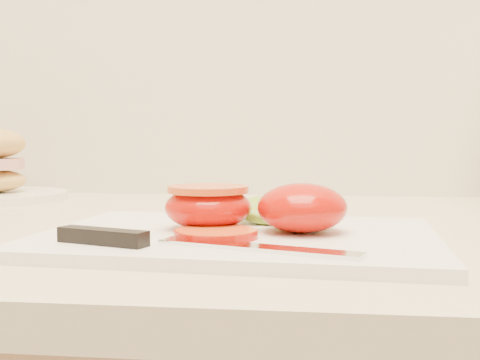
# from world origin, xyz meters

# --- Properties ---
(cutting_board) EXTENTS (0.36, 0.27, 0.01)m
(cutting_board) POSITION_xyz_m (-0.16, 1.55, 0.94)
(cutting_board) COLOR white
(cutting_board) RESTS_ON counter
(tomato_half_dome) EXTENTS (0.08, 0.08, 0.04)m
(tomato_half_dome) POSITION_xyz_m (-0.10, 1.56, 0.96)
(tomato_half_dome) COLOR red
(tomato_half_dome) RESTS_ON cutting_board
(tomato_half_cut) EXTENTS (0.08, 0.08, 0.04)m
(tomato_half_cut) POSITION_xyz_m (-0.19, 1.57, 0.96)
(tomato_half_cut) COLOR red
(tomato_half_cut) RESTS_ON cutting_board
(tomato_slice_0) EXTENTS (0.07, 0.07, 0.01)m
(tomato_slice_0) POSITION_xyz_m (-0.17, 1.52, 0.94)
(tomato_slice_0) COLOR orange
(tomato_slice_0) RESTS_ON cutting_board
(lettuce_leaf_0) EXTENTS (0.12, 0.11, 0.02)m
(lettuce_leaf_0) POSITION_xyz_m (-0.12, 1.63, 0.95)
(lettuce_leaf_0) COLOR #96BE32
(lettuce_leaf_0) RESTS_ON cutting_board
(knife) EXTENTS (0.24, 0.07, 0.01)m
(knife) POSITION_xyz_m (-0.21, 1.48, 0.94)
(knife) COLOR silver
(knife) RESTS_ON cutting_board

